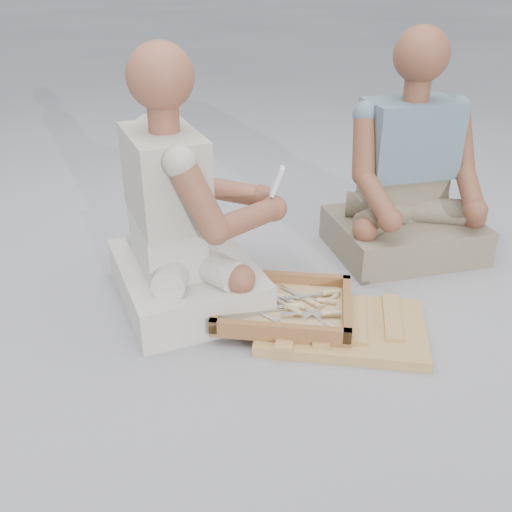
{
  "coord_description": "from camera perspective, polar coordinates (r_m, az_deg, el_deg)",
  "views": [
    {
      "loc": [
        -0.21,
        -1.62,
        1.24
      ],
      "look_at": [
        0.03,
        0.16,
        0.3
      ],
      "focal_mm": 40.0,
      "sensor_mm": 36.0,
      "label": 1
    }
  ],
  "objects": [
    {
      "name": "ground",
      "position": [
        2.05,
        -0.22,
        -9.56
      ],
      "size": [
        60.0,
        60.0,
        0.0
      ],
      "primitive_type": "plane",
      "color": "#99999E",
      "rests_on": "ground"
    },
    {
      "name": "carved_panel",
      "position": [
        2.16,
        8.53,
        -7.02
      ],
      "size": [
        0.7,
        0.56,
        0.04
      ],
      "primitive_type": "cube",
      "rotation": [
        0.0,
        0.0,
        -0.28
      ],
      "color": "#926038",
      "rests_on": "ground"
    },
    {
      "name": "tool_tray",
      "position": [
        2.17,
        2.81,
        -5.08
      ],
      "size": [
        0.59,
        0.52,
        0.07
      ],
      "rotation": [
        0.0,
        0.0,
        -0.26
      ],
      "color": "brown",
      "rests_on": "carved_panel"
    },
    {
      "name": "chisel_0",
      "position": [
        2.15,
        3.28,
        -5.23
      ],
      "size": [
        0.22,
        0.02,
        0.02
      ],
      "rotation": [
        0.0,
        0.0,
        0.02
      ],
      "color": "white",
      "rests_on": "tool_tray"
    },
    {
      "name": "chisel_1",
      "position": [
        2.11,
        6.92,
        -5.71
      ],
      "size": [
        0.22,
        0.05,
        0.02
      ],
      "rotation": [
        0.0,
        0.0,
        -0.13
      ],
      "color": "white",
      "rests_on": "tool_tray"
    },
    {
      "name": "chisel_2",
      "position": [
        2.07,
        2.82,
        -6.8
      ],
      "size": [
        0.16,
        0.18,
        0.02
      ],
      "rotation": [
        0.0,
        0.0,
        -0.84
      ],
      "color": "white",
      "rests_on": "tool_tray"
    },
    {
      "name": "chisel_3",
      "position": [
        2.24,
        6.96,
        -3.72
      ],
      "size": [
        0.22,
        0.04,
        0.02
      ],
      "rotation": [
        0.0,
        0.0,
        0.09
      ],
      "color": "white",
      "rests_on": "tool_tray"
    },
    {
      "name": "chisel_4",
      "position": [
        2.23,
        2.0,
        -4.01
      ],
      "size": [
        0.22,
        0.06,
        0.02
      ],
      "rotation": [
        0.0,
        0.0,
        -0.18
      ],
      "color": "white",
      "rests_on": "tool_tray"
    },
    {
      "name": "chisel_5",
      "position": [
        2.21,
        7.29,
        -4.52
      ],
      "size": [
        0.18,
        0.16,
        0.02
      ],
      "rotation": [
        0.0,
        0.0,
        0.72
      ],
      "color": "white",
      "rests_on": "tool_tray"
    },
    {
      "name": "chisel_6",
      "position": [
        2.15,
        3.18,
        -5.01
      ],
      "size": [
        0.22,
        0.02,
        0.02
      ],
      "rotation": [
        0.0,
        0.0,
        -0.02
      ],
      "color": "white",
      "rests_on": "tool_tray"
    },
    {
      "name": "chisel_7",
      "position": [
        2.21,
        6.52,
        -4.46
      ],
      "size": [
        0.21,
        0.1,
        0.02
      ],
      "rotation": [
        0.0,
        0.0,
        -0.38
      ],
      "color": "white",
      "rests_on": "tool_tray"
    },
    {
      "name": "chisel_8",
      "position": [
        2.07,
        7.33,
        -6.91
      ],
      "size": [
        0.12,
        0.2,
        0.02
      ],
      "rotation": [
        0.0,
        0.0,
        -1.1
      ],
      "color": "white",
      "rests_on": "tool_tray"
    },
    {
      "name": "chisel_9",
      "position": [
        2.14,
        3.4,
        -5.1
      ],
      "size": [
        0.13,
        0.2,
        0.02
      ],
      "rotation": [
        0.0,
        0.0,
        -1.02
      ],
      "color": "white",
      "rests_on": "tool_tray"
    },
    {
      "name": "chisel_10",
      "position": [
        2.2,
        5.42,
        -4.54
      ],
      "size": [
        0.14,
        0.19,
        0.02
      ],
      "rotation": [
        0.0,
        0.0,
        -0.97
      ],
      "color": "white",
      "rests_on": "tool_tray"
    },
    {
      "name": "chisel_11",
      "position": [
        2.18,
        3.76,
        -4.69
      ],
      "size": [
        0.15,
        0.19,
        0.02
      ],
      "rotation": [
        0.0,
        0.0,
        -0.91
      ],
      "color": "white",
      "rests_on": "tool_tray"
    },
    {
      "name": "wood_chip_0",
      "position": [
        2.21,
        9.95,
        -6.73
      ],
      "size": [
        0.02,
        0.02,
        0.0
      ],
      "primitive_type": "cube",
      "rotation": [
        0.0,
        0.0,
        0.9
      ],
      "color": "tan",
      "rests_on": "ground"
    },
    {
      "name": "wood_chip_1",
      "position": [
        2.3,
        0.2,
        -4.78
      ],
      "size": [
        0.02,
        0.02,
        0.0
      ],
      "primitive_type": "cube",
      "rotation": [
        0.0,
        0.0,
        1.09
      ],
      "color": "tan",
      "rests_on": "ground"
    },
    {
      "name": "wood_chip_2",
      "position": [
        2.53,
        6.89,
        -1.82
      ],
      "size": [
        0.02,
        0.02,
        0.0
      ],
      "primitive_type": "cube",
      "rotation": [
        0.0,
        0.0,
        2.39
      ],
      "color": "tan",
      "rests_on": "ground"
    },
    {
      "name": "wood_chip_3",
      "position": [
        2.52,
        -4.39,
        -1.79
      ],
      "size": [
        0.02,
        0.02,
        0.0
      ],
      "primitive_type": "cube",
      "rotation": [
        0.0,
        0.0,
        2.44
      ],
      "color": "tan",
      "rests_on": "ground"
    },
    {
      "name": "wood_chip_4",
      "position": [
        2.54,
        7.4,
        -1.7
      ],
      "size": [
        0.02,
        0.02,
        0.0
      ],
      "primitive_type": "cube",
      "rotation": [
        0.0,
        0.0,
        1.8
      ],
      "color": "tan",
      "rests_on": "ground"
    },
    {
      "name": "wood_chip_5",
      "position": [
        2.28,
        -2.67,
        -5.23
      ],
      "size": [
        0.02,
        0.02,
        0.0
      ],
      "primitive_type": "cube",
      "rotation": [
        0.0,
        0.0,
        3.11
      ],
      "color": "tan",
      "rests_on": "ground"
    },
    {
      "name": "wood_chip_6",
      "position": [
        2.12,
        5.46,
        -8.09
      ],
      "size": [
        0.02,
        0.02,
        0.0
      ],
      "primitive_type": "cube",
      "rotation": [
        0.0,
        0.0,
        1.4
      ],
      "color": "tan",
      "rests_on": "ground"
    },
    {
      "name": "wood_chip_7",
      "position": [
        2.47,
        -1.16,
        -2.38
      ],
      "size": [
        0.02,
        0.02,
        0.0
      ],
      "primitive_type": "cube",
      "rotation": [
        0.0,
        0.0,
        1.63
      ],
      "color": "tan",
      "rests_on": "ground"
    },
    {
      "name": "wood_chip_8",
      "position": [
        2.08,
        6.58,
        -9.0
      ],
      "size": [
        0.02,
        0.02,
        0.0
      ],
      "primitive_type": "cube",
      "rotation": [
        0.0,
        0.0,
        0.91
      ],
      "color": "tan",
      "rests_on": "ground"
    },
    {
      "name": "wood_chip_9",
      "position": [
        2.1,
        6.86,
        -8.67
      ],
      "size": [
        0.02,
        0.02,
        0.0
      ],
      "primitive_type": "cube",
      "rotation": [
        0.0,
        0.0,
        0.21
      ],
      "color": "tan",
      "rests_on": "ground"
    },
    {
      "name": "wood_chip_10",
      "position": [
        2.11,
        -5.17,
        -8.36
      ],
      "size": [
        0.02,
        0.02,
        0.0
      ],
      "primitive_type": "cube",
      "rotation": [
        0.0,
        0.0,
        2.37
      ],
      "color": "tan",
      "rests_on": "ground"
    },
    {
      "name": "wood_chip_11",
      "position": [
        2.12,
        9.29,
        -8.36
      ],
      "size": [
        0.02,
        0.02,
        0.0
      ],
      "primitive_type": "cube",
      "rotation": [
        0.0,
        0.0,
        0.37
      ],
      "color": "tan",
      "rests_on": "ground"
    },
    {
      "name": "wood_chip_12",
      "position": [
        2.3,
        -1.7,
        -4.88
      ],
      "size": [
        0.02,
        0.02,
        0.0
      ],
      "primitive_type": "cube",
      "rotation": [
        0.0,
        0.0,
        2.25
      ],
      "color": "tan",
      "rests_on": "ground"
    },
    {
      "name": "craftsman",
      "position": [
        2.2,
        -7.47,
        3.39
      ],
      "size": [
        0.74,
        0.75,
        1.0
      ],
      "rotation": [
        0.0,
        0.0,
        -1.31
      ],
      "color": "silver",
      "rests_on": "ground"
    },
    {
      "name": "companion",
      "position": [
        2.68,
        14.98,
        7.03
      ],
      "size": [
        0.7,
        0.59,
        1.0
      ],
      "rotation": [
        0.0,
        0.0,
        3.26
      ],
      "color": "#7A6B58",
      "rests_on": "ground"
    },
    {
      "name": "mobile_phone",
      "position": [
        2.21,
        2.12,
        7.48
      ],
      "size": [
        0.06,
        0.06,
        0.12
      ],
      "rotation": [
        -0.35,
        0.0,
        -1.74
      ],
      "color": "silver",
      "rests_on": "craftsman"
    }
  ]
}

